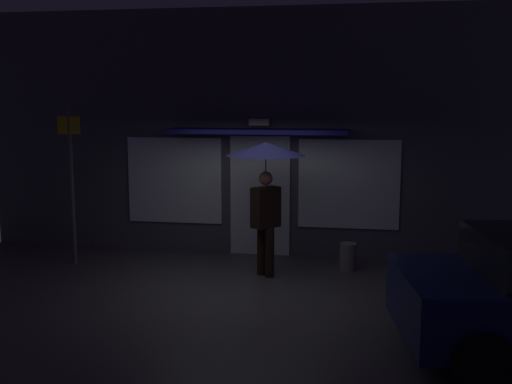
# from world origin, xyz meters

# --- Properties ---
(ground_plane) EXTENTS (18.00, 18.00, 0.00)m
(ground_plane) POSITION_xyz_m (0.00, 0.00, 0.00)
(ground_plane) COLOR #423F44
(building_facade) EXTENTS (10.55, 1.00, 4.48)m
(building_facade) POSITION_xyz_m (-0.00, 2.34, 2.22)
(building_facade) COLOR #4C4C56
(building_facade) RESTS_ON ground
(person_with_umbrella) EXTENTS (1.26, 1.26, 2.18)m
(person_with_umbrella) POSITION_xyz_m (0.32, 0.80, 1.78)
(person_with_umbrella) COLOR black
(person_with_umbrella) RESTS_ON ground
(street_sign_post) EXTENTS (0.40, 0.07, 2.67)m
(street_sign_post) POSITION_xyz_m (-3.08, 0.96, 1.50)
(street_sign_post) COLOR #595B60
(street_sign_post) RESTS_ON ground
(sidewalk_bollard) EXTENTS (0.28, 0.28, 0.46)m
(sidewalk_bollard) POSITION_xyz_m (1.64, 1.36, 0.23)
(sidewalk_bollard) COLOR slate
(sidewalk_bollard) RESTS_ON ground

